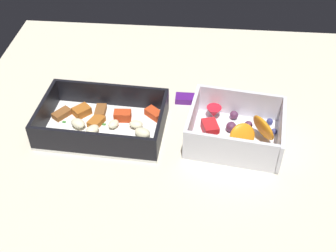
{
  "coord_description": "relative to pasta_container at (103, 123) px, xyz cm",
  "views": [
    {
      "loc": [
        3.45,
        -54.44,
        53.95
      ],
      "look_at": [
        -1.45,
        1.53,
        4.0
      ],
      "focal_mm": 46.54,
      "sensor_mm": 36.0,
      "label": 1
    }
  ],
  "objects": [
    {
      "name": "candy_bar",
      "position": [
        15.6,
        9.33,
        -0.98
      ],
      "size": [
        7.0,
        2.4,
        1.2
      ],
      "primitive_type": "cube",
      "rotation": [
        0.0,
        0.0,
        -0.0
      ],
      "color": "#51197A",
      "rests_on": "table_surface"
    },
    {
      "name": "table_surface",
      "position": [
        12.95,
        -1.93,
        -2.58
      ],
      "size": [
        80.0,
        80.0,
        2.0
      ],
      "primitive_type": "cube",
      "color": "beige",
      "rests_on": "ground"
    },
    {
      "name": "fruit_bowl",
      "position": [
        23.04,
        -0.64,
        0.54
      ],
      "size": [
        17.33,
        15.16,
        5.94
      ],
      "rotation": [
        0.0,
        0.0,
        -0.14
      ],
      "color": "white",
      "rests_on": "table_surface"
    },
    {
      "name": "pasta_container",
      "position": [
        0.0,
        0.0,
        0.0
      ],
      "size": [
        22.2,
        14.95,
        5.17
      ],
      "rotation": [
        0.0,
        0.0,
        -0.06
      ],
      "color": "white",
      "rests_on": "table_surface"
    }
  ]
}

